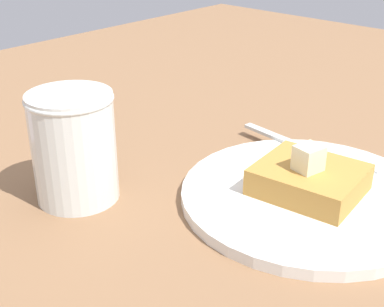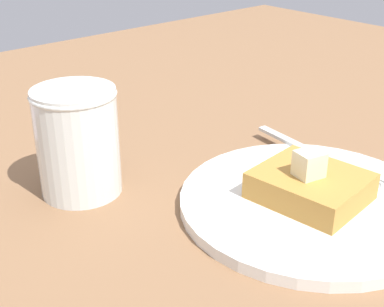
{
  "view_description": "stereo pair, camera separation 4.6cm",
  "coord_description": "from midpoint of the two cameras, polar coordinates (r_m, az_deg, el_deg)",
  "views": [
    {
      "loc": [
        43.7,
        24.54,
        27.22
      ],
      "look_at": [
        13.22,
        -3.34,
        7.28
      ],
      "focal_mm": 50.0,
      "sensor_mm": 36.0,
      "label": 1
    },
    {
      "loc": [
        40.42,
        27.74,
        27.22
      ],
      "look_at": [
        13.22,
        -3.34,
        7.28
      ],
      "focal_mm": 50.0,
      "sensor_mm": 36.0,
      "label": 2
    }
  ],
  "objects": [
    {
      "name": "plate",
      "position": [
        0.48,
        9.54,
        -4.55
      ],
      "size": [
        22.3,
        22.3,
        1.02
      ],
      "color": "white",
      "rests_on": "table_surface"
    },
    {
      "name": "toast_slice_center",
      "position": [
        0.47,
        9.68,
        -2.82
      ],
      "size": [
        8.63,
        9.49,
        2.37
      ],
      "primitive_type": "cube",
      "rotation": [
        0.0,
        0.0,
        0.11
      ],
      "color": "#B68138",
      "rests_on": "plate"
    },
    {
      "name": "table_surface",
      "position": [
        0.56,
        9.38,
        -2.15
      ],
      "size": [
        125.61,
        125.61,
        2.78
      ],
      "primitive_type": "cube",
      "color": "brown",
      "rests_on": "ground"
    },
    {
      "name": "butter_pat_primary",
      "position": [
        0.46,
        9.55,
        -0.56
      ],
      "size": [
        2.57,
        2.4,
        2.19
      ],
      "primitive_type": "cube",
      "rotation": [
        0.0,
        0.0,
        2.93
      ],
      "color": "beige",
      "rests_on": "toast_slice_center"
    },
    {
      "name": "fork",
      "position": [
        0.55,
        10.35,
        0.17
      ],
      "size": [
        3.35,
        16.06,
        0.36
      ],
      "color": "silver",
      "rests_on": "plate"
    },
    {
      "name": "syrup_jar",
      "position": [
        0.48,
        -15.15,
        0.29
      ],
      "size": [
        7.48,
        7.48,
        9.78
      ],
      "color": "#35160B",
      "rests_on": "table_surface"
    }
  ]
}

